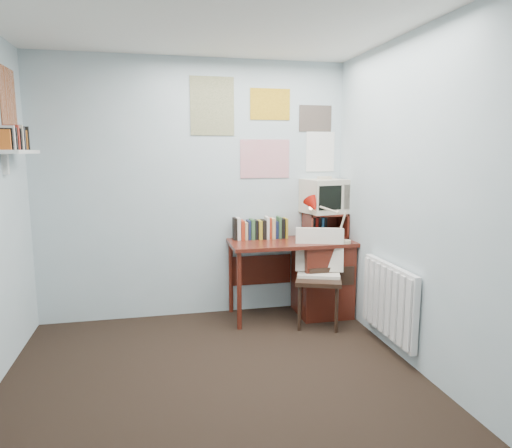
{
  "coord_description": "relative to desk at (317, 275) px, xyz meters",
  "views": [
    {
      "loc": [
        -0.37,
        -2.71,
        1.62
      ],
      "look_at": [
        0.43,
        0.94,
        1.03
      ],
      "focal_mm": 32.0,
      "sensor_mm": 36.0,
      "label": 1
    }
  ],
  "objects": [
    {
      "name": "ground",
      "position": [
        -1.17,
        -1.48,
        -0.41
      ],
      "size": [
        3.5,
        3.5,
        0.0
      ],
      "primitive_type": "plane",
      "color": "black",
      "rests_on": "ground"
    },
    {
      "name": "back_wall",
      "position": [
        -1.17,
        0.27,
        0.84
      ],
      "size": [
        3.0,
        0.02,
        2.5
      ],
      "primitive_type": "cube",
      "color": "silver",
      "rests_on": "ground"
    },
    {
      "name": "right_wall",
      "position": [
        0.33,
        -1.48,
        0.84
      ],
      "size": [
        0.02,
        3.5,
        2.5
      ],
      "primitive_type": "cube",
      "color": "silver",
      "rests_on": "ground"
    },
    {
      "name": "desk",
      "position": [
        0.0,
        0.0,
        0.0
      ],
      "size": [
        1.2,
        0.55,
        0.76
      ],
      "color": "maroon",
      "rests_on": "ground"
    },
    {
      "name": "desk_chair",
      "position": [
        -0.09,
        -0.3,
        0.04
      ],
      "size": [
        0.57,
        0.56,
        0.88
      ],
      "primitive_type": "cube",
      "rotation": [
        0.0,
        0.0,
        -0.36
      ],
      "color": "black",
      "rests_on": "ground"
    },
    {
      "name": "desk_lamp",
      "position": [
        0.2,
        -0.22,
        0.55
      ],
      "size": [
        0.32,
        0.29,
        0.39
      ],
      "primitive_type": "cube",
      "rotation": [
        0.0,
        0.0,
        -0.24
      ],
      "color": "#B1150B",
      "rests_on": "desk"
    },
    {
      "name": "tv_riser",
      "position": [
        0.12,
        0.11,
        0.48
      ],
      "size": [
        0.4,
        0.3,
        0.25
      ],
      "primitive_type": "cube",
      "color": "maroon",
      "rests_on": "desk"
    },
    {
      "name": "crt_tv",
      "position": [
        0.11,
        0.13,
        0.79
      ],
      "size": [
        0.45,
        0.43,
        0.37
      ],
      "primitive_type": "cube",
      "rotation": [
        0.0,
        0.0,
        0.21
      ],
      "color": "beige",
      "rests_on": "tv_riser"
    },
    {
      "name": "book_row",
      "position": [
        -0.51,
        0.18,
        0.46
      ],
      "size": [
        0.6,
        0.14,
        0.22
      ],
      "primitive_type": "cube",
      "color": "maroon",
      "rests_on": "desk"
    },
    {
      "name": "radiator",
      "position": [
        0.29,
        -0.93,
        0.01
      ],
      "size": [
        0.09,
        0.8,
        0.6
      ],
      "primitive_type": "cube",
      "color": "white",
      "rests_on": "right_wall"
    },
    {
      "name": "wall_shelf",
      "position": [
        -2.57,
        -0.38,
        1.21
      ],
      "size": [
        0.2,
        0.62,
        0.24
      ],
      "primitive_type": "cube",
      "color": "white",
      "rests_on": "left_wall"
    },
    {
      "name": "posters_back",
      "position": [
        -0.47,
        0.26,
        1.44
      ],
      "size": [
        1.2,
        0.01,
        0.9
      ],
      "primitive_type": "cube",
      "color": "white",
      "rests_on": "back_wall"
    }
  ]
}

